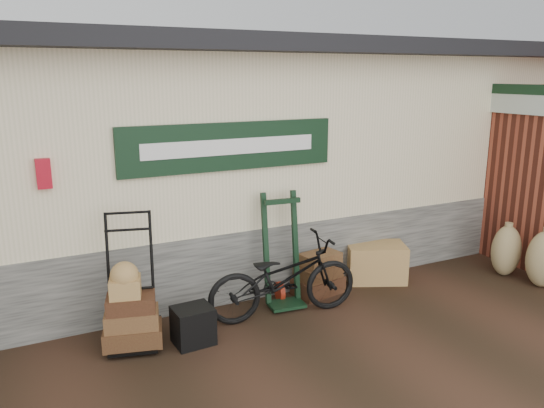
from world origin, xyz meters
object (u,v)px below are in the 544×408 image
at_px(porter_trolley, 131,279).
at_px(bicycle, 283,273).
at_px(suitcase_stack, 318,273).
at_px(green_barrow, 282,250).
at_px(wicker_hamper, 375,262).
at_px(black_trunk, 193,325).

distance_m(porter_trolley, bicycle, 1.72).
height_order(suitcase_stack, bicycle, bicycle).
distance_m(green_barrow, suitcase_stack, 0.70).
xyz_separation_m(wicker_hamper, bicycle, (-1.65, -0.42, 0.27)).
distance_m(porter_trolley, wicker_hamper, 3.39).
xyz_separation_m(green_barrow, black_trunk, (-1.29, -0.46, -0.49)).
height_order(porter_trolley, suitcase_stack, porter_trolley).
bearing_deg(suitcase_stack, green_barrow, -173.02).
relative_size(porter_trolley, black_trunk, 3.54).
relative_size(wicker_hamper, black_trunk, 1.96).
distance_m(porter_trolley, suitcase_stack, 2.45).
relative_size(green_barrow, wicker_hamper, 1.77).
bearing_deg(black_trunk, green_barrow, 19.61).
distance_m(suitcase_stack, black_trunk, 1.93).
bearing_deg(green_barrow, suitcase_stack, 12.94).
distance_m(porter_trolley, green_barrow, 1.85).
distance_m(suitcase_stack, wicker_hamper, 0.94).
height_order(wicker_hamper, black_trunk, wicker_hamper).
bearing_deg(wicker_hamper, green_barrow, -175.61).
bearing_deg(wicker_hamper, bicycle, -165.58).
bearing_deg(bicycle, porter_trolley, 91.25).
xyz_separation_m(black_trunk, bicycle, (1.15, 0.15, 0.33)).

